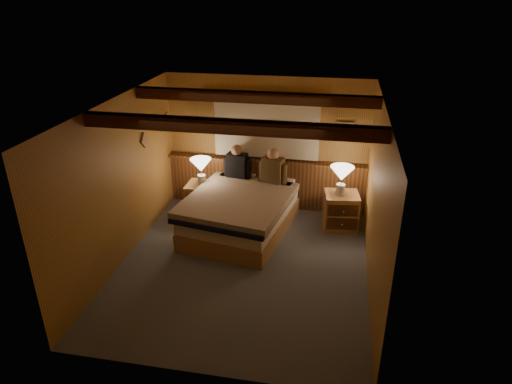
% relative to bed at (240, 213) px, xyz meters
% --- Properties ---
extents(floor, '(4.20, 4.20, 0.00)m').
position_rel_bed_xyz_m(floor, '(0.26, -0.99, -0.35)').
color(floor, '#555C65').
rests_on(floor, ground).
extents(ceiling, '(4.20, 4.20, 0.00)m').
position_rel_bed_xyz_m(ceiling, '(0.26, -0.99, 2.05)').
color(ceiling, '#B38743').
rests_on(ceiling, wall_back).
extents(wall_back, '(3.60, 0.00, 3.60)m').
position_rel_bed_xyz_m(wall_back, '(0.26, 1.11, 0.85)').
color(wall_back, '#BC8F43').
rests_on(wall_back, floor).
extents(wall_left, '(0.00, 4.20, 4.20)m').
position_rel_bed_xyz_m(wall_left, '(-1.54, -0.99, 0.85)').
color(wall_left, '#BC8F43').
rests_on(wall_left, floor).
extents(wall_right, '(0.00, 4.20, 4.20)m').
position_rel_bed_xyz_m(wall_right, '(2.06, -0.99, 0.85)').
color(wall_right, '#BC8F43').
rests_on(wall_right, floor).
extents(wall_front, '(3.60, 0.00, 3.60)m').
position_rel_bed_xyz_m(wall_front, '(0.26, -3.09, 0.85)').
color(wall_front, '#BC8F43').
rests_on(wall_front, floor).
extents(wainscot, '(3.60, 0.23, 0.94)m').
position_rel_bed_xyz_m(wainscot, '(0.26, 1.05, 0.13)').
color(wainscot, brown).
rests_on(wainscot, wall_back).
extents(curtain_window, '(2.18, 0.09, 1.11)m').
position_rel_bed_xyz_m(curtain_window, '(0.26, 1.04, 1.17)').
color(curtain_window, '#4E2413').
rests_on(curtain_window, wall_back).
extents(ceiling_beams, '(3.60, 1.65, 0.16)m').
position_rel_bed_xyz_m(ceiling_beams, '(0.26, -0.84, 1.96)').
color(ceiling_beams, '#4E2413').
rests_on(ceiling_beams, ceiling).
extents(coat_rail, '(0.05, 0.55, 0.24)m').
position_rel_bed_xyz_m(coat_rail, '(-1.46, 0.59, 1.31)').
color(coat_rail, silver).
rests_on(coat_rail, wall_left).
extents(framed_print, '(0.30, 0.04, 0.25)m').
position_rel_bed_xyz_m(framed_print, '(1.61, 1.09, 1.20)').
color(framed_print, '#A17750').
rests_on(framed_print, wall_back).
extents(bed, '(1.84, 2.23, 0.68)m').
position_rel_bed_xyz_m(bed, '(0.00, 0.00, 0.00)').
color(bed, '#B57D4D').
rests_on(bed, floor).
extents(nightstand_left, '(0.55, 0.50, 0.60)m').
position_rel_bed_xyz_m(nightstand_left, '(-0.78, 0.46, -0.05)').
color(nightstand_left, '#B57D4D').
rests_on(nightstand_left, floor).
extents(nightstand_right, '(0.62, 0.57, 0.61)m').
position_rel_bed_xyz_m(nightstand_right, '(1.64, 0.47, -0.05)').
color(nightstand_right, '#B57D4D').
rests_on(nightstand_right, floor).
extents(lamp_left, '(0.37, 0.37, 0.48)m').
position_rel_bed_xyz_m(lamp_left, '(-0.78, 0.45, 0.59)').
color(lamp_left, silver).
rests_on(lamp_left, nightstand_left).
extents(lamp_right, '(0.39, 0.39, 0.50)m').
position_rel_bed_xyz_m(lamp_right, '(1.61, 0.44, 0.61)').
color(lamp_right, silver).
rests_on(lamp_right, nightstand_right).
extents(person_left, '(0.51, 0.24, 0.62)m').
position_rel_bed_xyz_m(person_left, '(-0.21, 0.75, 0.57)').
color(person_left, black).
rests_on(person_left, bed).
extents(person_right, '(0.50, 0.30, 0.63)m').
position_rel_bed_xyz_m(person_right, '(0.44, 0.64, 0.57)').
color(person_right, '#503A20').
rests_on(person_right, bed).
extents(duffel_bag, '(0.54, 0.35, 0.37)m').
position_rel_bed_xyz_m(duffel_bag, '(-0.62, 0.51, -0.19)').
color(duffel_bag, black).
rests_on(duffel_bag, floor).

